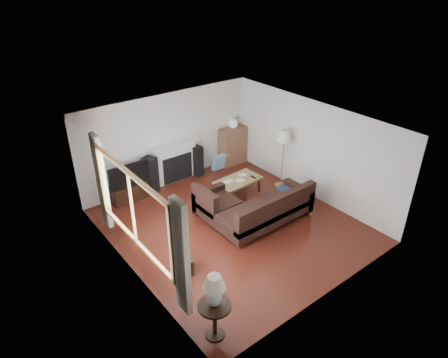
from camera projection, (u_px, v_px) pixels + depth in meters
room at (232, 178)px, 8.65m from camera, size 5.10×5.60×2.54m
window at (132, 209)px, 7.05m from camera, size 0.12×2.74×1.54m
curtain_near at (181, 259)px, 6.10m from camera, size 0.10×0.35×2.10m
curtain_far at (102, 182)px, 8.20m from camera, size 0.10×0.35×2.10m
fireplace at (176, 162)px, 10.88m from camera, size 1.40×0.26×1.15m
tv_stand at (129, 192)px, 10.15m from camera, size 0.92×0.41×0.46m
television at (127, 173)px, 9.89m from camera, size 1.05×0.14×0.60m
speaker_left at (151, 175)px, 10.37m from camera, size 0.39×0.42×0.99m
speaker_right at (197, 161)px, 11.23m from camera, size 0.29×0.33×0.88m
bookshelf at (233, 146)px, 11.83m from camera, size 0.82×0.39×1.13m
globe_lamp at (233, 124)px, 11.49m from camera, size 0.27×0.27×0.27m
sectional_sofa at (266, 208)px, 9.15m from camera, size 2.53×1.85×0.82m
coffee_table at (238, 187)px, 10.33m from camera, size 1.24×0.73×0.47m
footstool at (182, 264)px, 7.83m from camera, size 0.53×0.53×0.34m
floor_lamp at (283, 159)px, 10.49m from camera, size 0.50×0.50×1.63m
side_table at (215, 320)px, 6.40m from camera, size 0.54×0.54×0.67m
table_lamp at (214, 291)px, 6.10m from camera, size 0.36×0.36×0.58m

